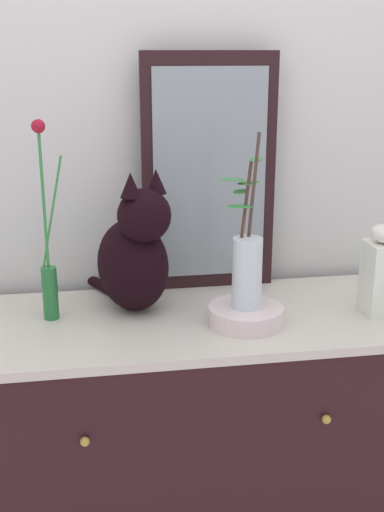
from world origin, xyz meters
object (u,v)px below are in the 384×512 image
Objects in this scene: mirror_leaning at (209,174)px; cat_sitting at (135,253)px; bowl_porcelain at (246,315)px; jar_lidded_porcelain at (384,270)px; sideboard at (192,453)px; vase_glass_clear at (247,266)px; vase_slim_green at (48,265)px.

mirror_leaning is 1.73× the size of cat_sitting.
cat_sitting is at bearing 153.08° from bowl_porcelain.
mirror_leaning is at bearing 146.27° from jar_lidded_porcelain.
vase_glass_clear is (0.14, -0.07, 0.61)m from sideboard.
sideboard is 6.82× the size of bowl_porcelain.
cat_sitting is at bearing 5.44° from vase_slim_green.
sideboard is 0.64m from cat_sitting.
vase_glass_clear is at bearing -13.01° from vase_slim_green.
cat_sitting is (-0.15, 0.08, 0.62)m from sideboard.
vase_glass_clear is at bearing -26.61° from cat_sitting.
bowl_porcelain is (0.14, -0.07, 0.47)m from sideboard.
jar_lidded_porcelain reaches higher than bowl_porcelain.
vase_slim_green reaches higher than bowl_porcelain.
cat_sitting is at bearing 153.39° from vase_glass_clear.
mirror_leaning reaches higher than cat_sitting.
cat_sitting is 0.70m from jar_lidded_porcelain.
vase_slim_green is (-0.24, -0.02, -0.01)m from cat_sitting.
cat_sitting is at bearing -145.89° from mirror_leaning.
cat_sitting is 0.88× the size of vase_glass_clear.
vase_slim_green is 2.67× the size of bowl_porcelain.
vase_slim_green is 0.93m from jar_lidded_porcelain.
vase_glass_clear is at bearing -26.36° from sideboard.
mirror_leaning is 0.46m from bowl_porcelain.
sideboard is 4.89× the size of jar_lidded_porcelain.
sideboard is 3.40× the size of cat_sitting.
bowl_porcelain is 0.72× the size of jar_lidded_porcelain.
sideboard is 2.56× the size of vase_slim_green.
vase_slim_green is at bearing -158.77° from mirror_leaning.
mirror_leaning is at bearing 21.23° from vase_slim_green.
sideboard is 0.85m from mirror_leaning.
jar_lidded_porcelain is at bearing -6.77° from vase_slim_green.
vase_glass_clear is (0.53, -0.12, 0.01)m from vase_slim_green.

